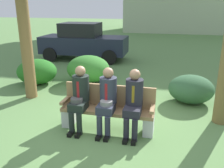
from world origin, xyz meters
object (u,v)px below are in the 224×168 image
at_px(shrub_near_bench, 191,89).
at_px(shrub_far_lawn, 88,69).
at_px(seated_man_right, 134,99).
at_px(shrub_mid_lawn, 37,71).
at_px(seated_man_middle, 107,97).
at_px(seated_man_left, 80,95).
at_px(parked_car_near, 83,42).
at_px(park_bench, 108,109).

xyz_separation_m(shrub_near_bench, shrub_far_lawn, (-3.19, 1.07, 0.08)).
height_order(seated_man_right, shrub_near_bench, seated_man_right).
xyz_separation_m(seated_man_right, shrub_mid_lawn, (-3.53, 2.50, -0.33)).
relative_size(seated_man_middle, shrub_mid_lawn, 1.02).
distance_m(seated_man_middle, shrub_near_bench, 2.67).
distance_m(seated_man_left, parked_car_near, 6.69).
distance_m(shrub_mid_lawn, shrub_far_lawn, 1.66).
height_order(seated_man_middle, shrub_near_bench, seated_man_middle).
bearing_deg(parked_car_near, shrub_far_lawn, -67.69).
height_order(seated_man_left, parked_car_near, parked_car_near).
bearing_deg(parked_car_near, park_bench, -65.93).
bearing_deg(seated_man_middle, parked_car_near, 113.75).
height_order(park_bench, shrub_near_bench, park_bench).
bearing_deg(shrub_near_bench, shrub_mid_lawn, 173.86).
relative_size(park_bench, seated_man_middle, 1.45).
xyz_separation_m(seated_man_middle, seated_man_right, (0.52, 0.01, 0.00)).
bearing_deg(shrub_near_bench, parked_car_near, 136.32).
height_order(seated_man_middle, shrub_mid_lawn, seated_man_middle).
distance_m(park_bench, seated_man_middle, 0.33).
bearing_deg(parked_car_near, shrub_mid_lawn, -93.43).
relative_size(seated_man_left, parked_car_near, 0.33).
height_order(seated_man_left, shrub_far_lawn, seated_man_left).
bearing_deg(shrub_near_bench, seated_man_right, -121.42).
bearing_deg(seated_man_right, shrub_mid_lawn, 144.63).
xyz_separation_m(seated_man_middle, shrub_mid_lawn, (-3.01, 2.51, -0.33)).
distance_m(seated_man_left, shrub_near_bench, 3.08).
xyz_separation_m(park_bench, parked_car_near, (-2.76, 6.18, 0.42)).
xyz_separation_m(seated_man_middle, shrub_far_lawn, (-1.45, 3.07, -0.28)).
xyz_separation_m(park_bench, shrub_far_lawn, (-1.43, 2.94, 0.02)).
bearing_deg(seated_man_right, park_bench, 166.90).
relative_size(seated_man_middle, parked_car_near, 0.33).
bearing_deg(shrub_mid_lawn, park_bench, -38.51).
relative_size(seated_man_middle, shrub_near_bench, 1.12).
distance_m(park_bench, parked_car_near, 6.78).
xyz_separation_m(park_bench, shrub_mid_lawn, (-2.99, 2.38, -0.02)).
distance_m(park_bench, seated_man_right, 0.63).
distance_m(seated_man_left, shrub_mid_lawn, 3.51).
bearing_deg(shrub_mid_lawn, parked_car_near, 86.57).
distance_m(park_bench, seated_man_left, 0.65).
bearing_deg(shrub_mid_lawn, seated_man_right, -35.37).
xyz_separation_m(seated_man_left, seated_man_middle, (0.58, 0.00, 0.00)).
distance_m(park_bench, shrub_far_lawn, 3.27).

